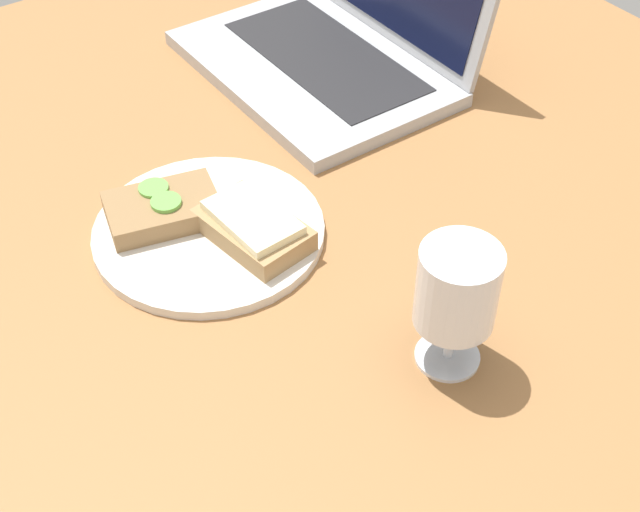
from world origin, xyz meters
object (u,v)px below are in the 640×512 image
object	(u,v)px
sandwich_with_cheese	(253,227)
sandwich_with_cucumber	(163,208)
plate	(209,231)
laptop	(336,39)
wine_glass	(457,292)

from	to	relation	value
sandwich_with_cheese	sandwich_with_cucumber	xyz separation A→B (cm)	(-8.33, -6.13, -0.33)
plate	laptop	size ratio (longest dim) A/B	0.68
wine_glass	sandwich_with_cheese	bearing A→B (deg)	-164.41
plate	wine_glass	xyz separation A→B (cm)	(27.41, 9.55, 8.22)
sandwich_with_cucumber	wine_glass	xyz separation A→B (cm)	(31.59, 12.61, 6.42)
sandwich_with_cheese	laptop	distance (cm)	36.97
plate	sandwich_with_cheese	xyz separation A→B (cm)	(4.16, 3.07, 2.13)
sandwich_with_cucumber	laptop	bearing A→B (deg)	114.79
laptop	sandwich_with_cheese	bearing A→B (deg)	-49.29
wine_glass	laptop	world-z (taller)	laptop
wine_glass	sandwich_with_cucumber	bearing A→B (deg)	-158.23
sandwich_with_cucumber	wine_glass	bearing A→B (deg)	21.77
laptop	plate	bearing A→B (deg)	-57.31
wine_glass	laptop	distance (cm)	52.25
sandwich_with_cucumber	laptop	world-z (taller)	laptop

